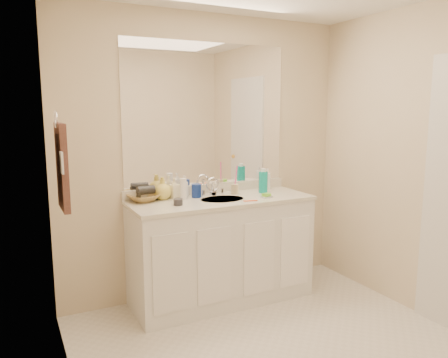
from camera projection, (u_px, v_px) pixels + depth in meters
The scene contains 27 objects.
wall_back at pixel (207, 157), 3.79m from camera, with size 2.60×0.02×2.40m, color beige.
wall_left at pixel (72, 198), 2.06m from camera, with size 0.02×2.60×2.40m, color beige.
wall_right at pixel (441, 165), 3.22m from camera, with size 0.02×2.60×2.40m, color beige.
vanity_cabinet at pixel (221, 251), 3.67m from camera, with size 1.50×0.55×0.85m, color white.
countertop at pixel (221, 200), 3.60m from camera, with size 1.52×0.57×0.03m, color silver.
backsplash at pixel (208, 189), 3.82m from camera, with size 1.52×0.03×0.08m, color silver.
sink_basin at pixel (222, 200), 3.58m from camera, with size 0.37×0.37×0.02m, color beige.
faucet at pixel (213, 189), 3.73m from camera, with size 0.02×0.02×0.11m, color silver.
mirror at pixel (207, 115), 3.72m from camera, with size 1.48×0.01×1.20m, color white.
blue_mug at pixel (197, 191), 3.63m from camera, with size 0.08×0.08×0.11m, color navy.
tan_cup at pixel (235, 189), 3.78m from camera, with size 0.06×0.06×0.09m, color #CCBA8F.
toothbrush at pixel (236, 177), 3.76m from camera, with size 0.01×0.01×0.19m, color #FF43AD.
mouthwash_bottle at pixel (263, 182), 3.83m from camera, with size 0.08×0.08×0.19m, color #0DA096.
clear_pump_bottle at pixel (267, 181), 4.00m from camera, with size 0.06×0.06×0.15m, color white.
soap_dish at pixel (266, 197), 3.63m from camera, with size 0.09×0.07×0.01m, color silver.
green_soap at pixel (266, 195), 3.63m from camera, with size 0.07×0.05×0.02m, color #79D333.
orange_comb at pixel (250, 201), 3.50m from camera, with size 0.12×0.02×0.00m, color #DD4517.
dark_jar at pixel (178, 202), 3.35m from camera, with size 0.07×0.07×0.05m, color #2F2E34.
extra_white_bottle at pixel (183, 189), 3.54m from camera, with size 0.05×0.05×0.17m, color white.
soap_bottle_white at pixel (184, 187), 3.63m from camera, with size 0.07×0.07×0.18m, color white.
soap_bottle_cream at pixel (174, 188), 3.61m from camera, with size 0.08×0.08×0.17m, color #FFF6CF.
soap_bottle_yellow at pixel (162, 188), 3.55m from camera, with size 0.14×0.14×0.18m, color #DCCA55.
wicker_basket at pixel (143, 198), 3.48m from camera, with size 0.24×0.24×0.06m, color olive.
hair_dryer at pixel (146, 190), 3.48m from camera, with size 0.07×0.07×0.14m, color black.
towel_ring at pixel (56, 119), 2.70m from camera, with size 0.11×0.11×0.01m, color silver.
hand_towel at pixel (62, 167), 2.76m from camera, with size 0.04×0.32×0.55m, color #38221E.
switch_plate at pixel (62, 163), 2.57m from camera, with size 0.01×0.09×0.13m, color silver.
Camera 1 is at (-1.56, -2.13, 1.62)m, focal length 35.00 mm.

